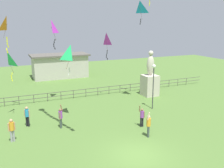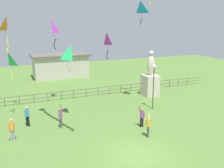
% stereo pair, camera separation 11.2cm
% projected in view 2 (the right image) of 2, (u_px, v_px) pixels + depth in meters
% --- Properties ---
extents(ground_plane, '(80.00, 80.00, 0.00)m').
position_uv_depth(ground_plane, '(137.00, 155.00, 16.44)').
color(ground_plane, '#517533').
extents(statue_monument, '(1.68, 1.68, 5.31)m').
position_uv_depth(statue_monument, '(150.00, 81.00, 29.42)').
color(statue_monument, beige).
rests_on(statue_monument, ground_plane).
extents(lamppost, '(0.36, 0.36, 4.50)m').
position_uv_depth(lamppost, '(154.00, 77.00, 24.40)').
color(lamppost, '#38383D').
rests_on(lamppost, ground_plane).
extents(person_0, '(0.40, 0.50, 2.04)m').
position_uv_depth(person_0, '(148.00, 124.00, 18.76)').
color(person_0, '#3F4C47').
rests_on(person_0, ground_plane).
extents(person_1, '(0.48, 0.32, 1.87)m').
position_uv_depth(person_1, '(142.00, 116.00, 20.64)').
color(person_1, black).
rests_on(person_1, ground_plane).
extents(person_2, '(0.43, 0.35, 1.72)m').
position_uv_depth(person_2, '(27.00, 115.00, 20.76)').
color(person_2, black).
rests_on(person_2, ground_plane).
extents(person_3, '(0.52, 0.32, 1.74)m').
position_uv_depth(person_3, '(12.00, 128.00, 18.06)').
color(person_3, '#99999E').
rests_on(person_3, ground_plane).
extents(person_4, '(0.43, 0.49, 1.96)m').
position_uv_depth(person_4, '(61.00, 116.00, 20.43)').
color(person_4, '#3F4C47').
rests_on(person_4, ground_plane).
extents(kite_2, '(0.86, 0.95, 2.90)m').
position_uv_depth(kite_2, '(7.00, 25.00, 19.80)').
color(kite_2, orange).
extents(kite_3, '(1.21, 1.23, 2.49)m').
position_uv_depth(kite_3, '(71.00, 54.00, 21.68)').
color(kite_3, '#1EB759').
extents(kite_4, '(0.97, 1.00, 2.96)m').
position_uv_depth(kite_4, '(52.00, 28.00, 25.43)').
color(kite_4, '#B22DB2').
extents(kite_6, '(0.83, 0.82, 3.01)m').
position_uv_depth(kite_6, '(107.00, 40.00, 27.59)').
color(kite_6, '#B22DB2').
extents(kite_7, '(1.04, 1.22, 2.94)m').
position_uv_depth(kite_7, '(8.00, 60.00, 24.24)').
color(kite_7, '#1EB759').
extents(kite_8, '(1.04, 1.31, 2.44)m').
position_uv_depth(kite_8, '(140.00, 8.00, 26.70)').
color(kite_8, '#198CD1').
extents(waterfront_railing, '(36.01, 0.06, 0.95)m').
position_uv_depth(waterfront_railing, '(75.00, 93.00, 28.62)').
color(waterfront_railing, '#4C4742').
rests_on(waterfront_railing, ground_plane).
extents(pavilion_building, '(8.79, 4.34, 3.64)m').
position_uv_depth(pavilion_building, '(61.00, 66.00, 39.43)').
color(pavilion_building, '#B7B2A3').
rests_on(pavilion_building, ground_plane).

